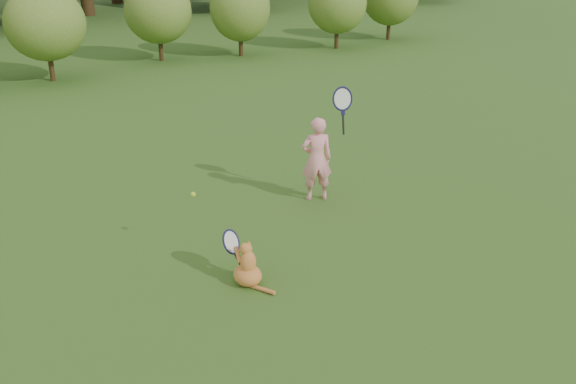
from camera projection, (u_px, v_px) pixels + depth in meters
ground at (308, 267)px, 8.15m from camera, size 100.00×100.00×0.00m
shrub_row at (50, 25)px, 17.79m from camera, size 28.00×3.00×2.80m
child at (318, 157)px, 9.88m from camera, size 0.79×0.53×2.00m
cat at (247, 262)px, 7.67m from camera, size 0.41×0.82×0.74m
tennis_ball at (193, 194)px, 8.22m from camera, size 0.07×0.07×0.07m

